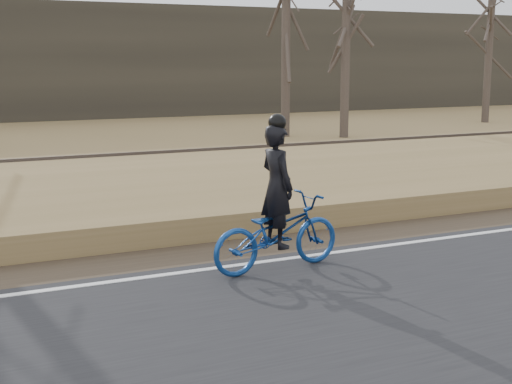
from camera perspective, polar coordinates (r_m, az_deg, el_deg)
name	(u,v)px	position (r m, az deg, el deg)	size (l,w,h in m)	color
ground	(304,265)	(11.06, 3.87, -5.81)	(120.00, 120.00, 0.00)	olive
road	(402,315)	(9.05, 11.62, -9.58)	(120.00, 6.00, 0.06)	black
edge_line	(298,257)	(11.21, 3.38, -5.23)	(120.00, 0.12, 0.01)	silver
shoulder	(270,245)	(12.07, 1.12, -4.27)	(120.00, 1.60, 0.04)	#473A2B
embankment	(206,202)	(14.71, -4.01, -0.79)	(120.00, 5.00, 0.44)	olive
ballast	(152,175)	(18.26, -8.30, 1.37)	(120.00, 3.00, 0.45)	slate
railroad	(152,163)	(18.21, -8.32, 2.31)	(120.00, 2.40, 0.29)	black
treeline_backdrop	(28,61)	(39.61, -17.79, 9.93)	(120.00, 4.00, 6.00)	#383328
cyclist	(277,222)	(10.40, 1.67, -2.38)	(2.17, 0.95, 2.30)	navy
bare_tree_center	(286,21)	(29.19, 2.42, 13.51)	(0.36, 0.36, 9.21)	#4B3F37
bare_tree_right	(346,51)	(28.97, 7.19, 11.15)	(0.36, 0.36, 6.88)	#4B3F37
bare_tree_far_right	(489,50)	(37.48, 18.14, 10.76)	(0.36, 0.36, 7.13)	#4B3F37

